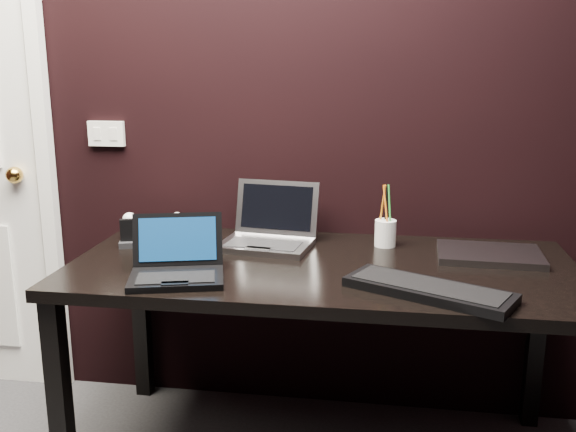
# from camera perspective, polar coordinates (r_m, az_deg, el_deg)

# --- Properties ---
(wall_back) EXTENTS (4.00, 0.00, 4.00)m
(wall_back) POSITION_cam_1_polar(r_m,az_deg,el_deg) (2.52, -2.79, 11.20)
(wall_back) COLOR black
(wall_back) RESTS_ON ground
(wall_switch) EXTENTS (0.15, 0.02, 0.10)m
(wall_switch) POSITION_cam_1_polar(r_m,az_deg,el_deg) (2.71, -15.85, 7.06)
(wall_switch) COLOR silver
(wall_switch) RESTS_ON wall_back
(desk) EXTENTS (1.70, 0.80, 0.74)m
(desk) POSITION_cam_1_polar(r_m,az_deg,el_deg) (2.20, 3.03, -6.13)
(desk) COLOR black
(desk) RESTS_ON ground
(netbook) EXTENTS (0.34, 0.32, 0.18)m
(netbook) POSITION_cam_1_polar(r_m,az_deg,el_deg) (2.05, -9.85, -4.45)
(netbook) COLOR black
(netbook) RESTS_ON desk
(silver_laptop) EXTENTS (0.36, 0.33, 0.22)m
(silver_laptop) POSITION_cam_1_polar(r_m,az_deg,el_deg) (2.37, -1.73, -1.63)
(silver_laptop) COLOR #A5A5AA
(silver_laptop) RESTS_ON desk
(ext_keyboard) EXTENTS (0.51, 0.36, 0.03)m
(ext_keyboard) POSITION_cam_1_polar(r_m,az_deg,el_deg) (1.93, 12.39, -6.40)
(ext_keyboard) COLOR black
(ext_keyboard) RESTS_ON desk
(closed_laptop) EXTENTS (0.36, 0.27, 0.02)m
(closed_laptop) POSITION_cam_1_polar(r_m,az_deg,el_deg) (2.34, 17.48, -3.28)
(closed_laptop) COLOR gray
(closed_laptop) RESTS_ON desk
(desk_phone) EXTENTS (0.24, 0.21, 0.11)m
(desk_phone) POSITION_cam_1_polar(r_m,az_deg,el_deg) (2.51, -11.81, -1.07)
(desk_phone) COLOR silver
(desk_phone) RESTS_ON desk
(mobile_phone) EXTENTS (0.07, 0.06, 0.10)m
(mobile_phone) POSITION_cam_1_polar(r_m,az_deg,el_deg) (2.43, -14.10, -1.79)
(mobile_phone) COLOR black
(mobile_phone) RESTS_ON desk
(pen_cup) EXTENTS (0.10, 0.10, 0.23)m
(pen_cup) POSITION_cam_1_polar(r_m,az_deg,el_deg) (2.38, 8.65, -1.40)
(pen_cup) COLOR silver
(pen_cup) RESTS_ON desk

